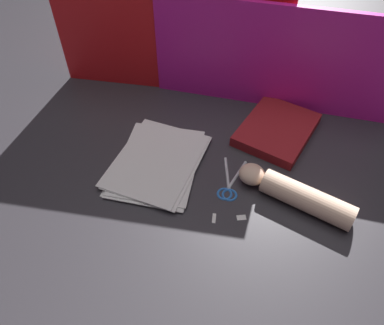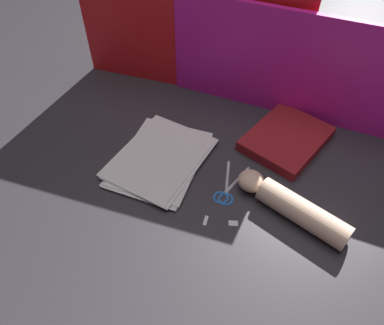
{
  "view_description": "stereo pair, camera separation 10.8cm",
  "coord_description": "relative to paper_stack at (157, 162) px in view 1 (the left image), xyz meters",
  "views": [
    {
      "loc": [
        0.18,
        -0.74,
        0.86
      ],
      "look_at": [
        -0.02,
        -0.03,
        0.06
      ],
      "focal_mm": 35.0,
      "sensor_mm": 36.0,
      "label": 1
    },
    {
      "loc": [
        0.28,
        -0.7,
        0.86
      ],
      "look_at": [
        -0.02,
        -0.03,
        0.06
      ],
      "focal_mm": 35.0,
      "sensor_mm": 36.0,
      "label": 2
    }
  ],
  "objects": [
    {
      "name": "backdrop_panel_left",
      "position": [
        -0.08,
        0.4,
        0.25
      ],
      "size": [
        0.8,
        0.11,
        0.52
      ],
      "color": "red",
      "rests_on": "ground_plane"
    },
    {
      "name": "paper_scrap_near",
      "position": [
        0.22,
        -0.15,
        -0.01
      ],
      "size": [
        0.01,
        0.03,
        0.0
      ],
      "color": "white",
      "rests_on": "ground_plane"
    },
    {
      "name": "hand_forearm",
      "position": [
        0.42,
        -0.03,
        0.03
      ],
      "size": [
        0.34,
        0.16,
        0.07
      ],
      "color": "beige",
      "rests_on": "ground_plane"
    },
    {
      "name": "ground_plane",
      "position": [
        0.13,
        0.02,
        -0.01
      ],
      "size": [
        6.0,
        6.0,
        0.0
      ],
      "primitive_type": "plane",
      "color": "#2D2B30"
    },
    {
      "name": "paper_scrap_mid",
      "position": [
        0.29,
        -0.12,
        -0.01
      ],
      "size": [
        0.03,
        0.02,
        0.0
      ],
      "color": "white",
      "rests_on": "ground_plane"
    },
    {
      "name": "scissors",
      "position": [
        0.23,
        -0.02,
        -0.0
      ],
      "size": [
        0.08,
        0.17,
        0.01
      ],
      "color": "silver",
      "rests_on": "ground_plane"
    },
    {
      "name": "paper_stack",
      "position": [
        0.0,
        0.0,
        0.0
      ],
      "size": [
        0.28,
        0.34,
        0.02
      ],
      "color": "white",
      "rests_on": "ground_plane"
    },
    {
      "name": "book_closed",
      "position": [
        0.34,
        0.24,
        0.01
      ],
      "size": [
        0.28,
        0.32,
        0.04
      ],
      "color": "maroon",
      "rests_on": "ground_plane"
    },
    {
      "name": "backdrop_panel_center",
      "position": [
        0.29,
        0.4,
        0.17
      ],
      "size": [
        0.84,
        0.04,
        0.37
      ],
      "color": "#D81E9E",
      "rests_on": "ground_plane"
    }
  ]
}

